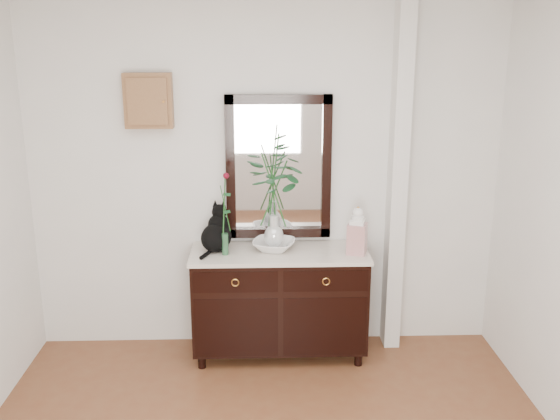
{
  "coord_description": "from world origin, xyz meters",
  "views": [
    {
      "loc": [
        -0.04,
        -2.68,
        2.4
      ],
      "look_at": [
        0.1,
        1.63,
        1.2
      ],
      "focal_mm": 40.0,
      "sensor_mm": 36.0,
      "label": 1
    }
  ],
  "objects_px": {
    "sideboard": "(280,298)",
    "ginger_jar": "(357,230)",
    "lotus_bowl": "(274,245)",
    "cat": "(216,228)"
  },
  "relations": [
    {
      "from": "ginger_jar",
      "to": "sideboard",
      "type": "bearing_deg",
      "value": 173.92
    },
    {
      "from": "sideboard",
      "to": "cat",
      "type": "bearing_deg",
      "value": 175.35
    },
    {
      "from": "cat",
      "to": "ginger_jar",
      "type": "height_order",
      "value": "ginger_jar"
    },
    {
      "from": "cat",
      "to": "ginger_jar",
      "type": "bearing_deg",
      "value": 15.77
    },
    {
      "from": "sideboard",
      "to": "lotus_bowl",
      "type": "bearing_deg",
      "value": 139.43
    },
    {
      "from": "sideboard",
      "to": "cat",
      "type": "height_order",
      "value": "cat"
    },
    {
      "from": "cat",
      "to": "lotus_bowl",
      "type": "relative_size",
      "value": 1.12
    },
    {
      "from": "sideboard",
      "to": "ginger_jar",
      "type": "relative_size",
      "value": 3.66
    },
    {
      "from": "cat",
      "to": "lotus_bowl",
      "type": "bearing_deg",
      "value": 20.82
    },
    {
      "from": "ginger_jar",
      "to": "lotus_bowl",
      "type": "bearing_deg",
      "value": 171.05
    }
  ]
}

